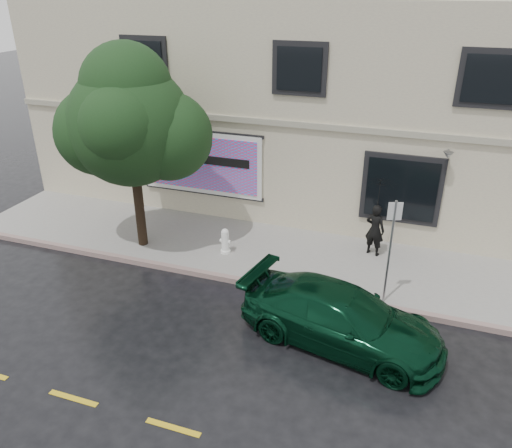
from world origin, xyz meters
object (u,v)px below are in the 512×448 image
(car, at_px, (341,318))
(pedestrian, at_px, (375,230))
(street_tree, at_px, (130,125))
(fire_hydrant, at_px, (225,241))

(car, height_order, pedestrian, pedestrian)
(street_tree, relative_size, fire_hydrant, 6.96)
(car, relative_size, street_tree, 0.84)
(car, relative_size, pedestrian, 2.91)
(car, height_order, street_tree, street_tree)
(street_tree, height_order, fire_hydrant, street_tree)
(pedestrian, height_order, street_tree, street_tree)
(street_tree, bearing_deg, fire_hydrant, 6.83)
(pedestrian, distance_m, fire_hydrant, 4.38)
(car, bearing_deg, street_tree, 80.73)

